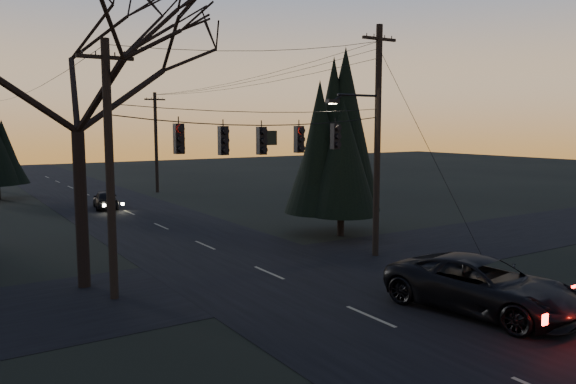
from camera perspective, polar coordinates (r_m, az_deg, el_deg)
ground_plane at (r=14.96m, az=18.90°, el=-16.23°), size 160.00×160.00×0.00m
main_road at (r=30.99m, az=-11.48°, el=-4.01°), size 8.00×120.00×0.02m
cross_road at (r=22.19m, az=-1.96°, el=-8.22°), size 60.00×7.00×0.02m
utility_pole_right at (r=25.36m, az=8.85°, el=-6.40°), size 5.00×0.30×10.00m
utility_pole_left at (r=19.92m, az=-17.20°, el=-10.31°), size 1.80×0.30×8.50m
utility_pole_far_r at (r=49.58m, az=-13.12°, el=-0.02°), size 1.80×0.30×8.50m
span_signal_assembly at (r=21.31m, az=-2.57°, el=5.42°), size 11.50×0.44×1.59m
bare_tree_left at (r=20.95m, az=-20.84°, el=11.81°), size 9.91×9.91×11.08m
evergreen_right at (r=29.00m, az=5.46°, el=5.11°), size 4.01×4.01×8.64m
suv_near at (r=18.53m, az=19.12°, el=-9.00°), size 3.76×6.38×1.67m
sedan_oncoming_a at (r=40.70m, az=-18.02°, el=-0.74°), size 2.10×3.94×1.28m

